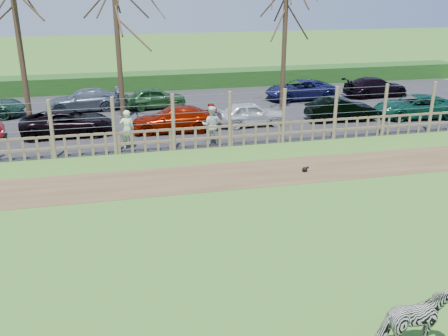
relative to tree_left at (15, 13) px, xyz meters
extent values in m
plane|color=#5D9142|center=(6.50, -12.50, -5.62)|extent=(120.00, 120.00, 0.00)
cube|color=brown|center=(6.50, -8.00, -5.61)|extent=(34.00, 2.80, 0.01)
cube|color=#232326|center=(6.50, 2.00, -5.60)|extent=(44.00, 13.00, 0.04)
cube|color=#1E4716|center=(6.50, 9.00, -5.07)|extent=(46.00, 2.00, 1.10)
cube|color=brown|center=(6.50, -4.50, -5.17)|extent=(30.00, 0.06, 0.10)
cube|color=brown|center=(6.50, -4.50, -4.67)|extent=(30.00, 0.06, 0.10)
cylinder|color=brown|center=(1.50, -4.50, -4.37)|extent=(0.16, 0.16, 2.50)
cylinder|color=brown|center=(4.00, -4.50, -4.37)|extent=(0.16, 0.16, 2.50)
cylinder|color=brown|center=(6.50, -4.50, -4.37)|extent=(0.16, 0.16, 2.50)
cylinder|color=brown|center=(9.00, -4.50, -4.37)|extent=(0.16, 0.16, 2.50)
cylinder|color=brown|center=(11.50, -4.50, -4.37)|extent=(0.16, 0.16, 2.50)
cylinder|color=brown|center=(14.00, -4.50, -4.37)|extent=(0.16, 0.16, 2.50)
cylinder|color=brown|center=(16.50, -4.50, -4.37)|extent=(0.16, 0.16, 2.50)
cylinder|color=brown|center=(19.00, -4.50, -4.37)|extent=(0.16, 0.16, 2.50)
cylinder|color=gray|center=(6.50, -4.50, -4.37)|extent=(30.00, 0.02, 0.02)
cylinder|color=gray|center=(6.50, -4.50, -3.97)|extent=(30.00, 0.02, 0.02)
cylinder|color=gray|center=(6.50, -4.50, -3.57)|extent=(30.00, 0.02, 0.02)
cylinder|color=gray|center=(6.50, -4.50, -3.22)|extent=(30.00, 0.02, 0.02)
cylinder|color=#3D2B1E|center=(0.00, 0.00, -1.87)|extent=(0.26, 0.26, 7.50)
cylinder|color=#3D2B1E|center=(4.50, 1.00, -2.37)|extent=(0.26, 0.26, 6.50)
cylinder|color=#3D2B1E|center=(13.50, 1.50, -2.12)|extent=(0.26, 0.26, 7.00)
imported|color=gray|center=(9.51, -18.22, -4.93)|extent=(1.73, 1.00, 1.37)
imported|color=#C5ECA9|center=(4.54, -3.89, -4.71)|extent=(0.66, 0.46, 1.72)
imported|color=silver|center=(8.26, -3.99, -4.71)|extent=(0.99, 0.86, 1.72)
sphere|color=black|center=(11.11, -8.25, -5.52)|extent=(0.20, 0.20, 0.20)
sphere|color=black|center=(11.23, -8.25, -5.45)|extent=(0.10, 0.10, 0.10)
imported|color=black|center=(1.86, -1.18, -4.98)|extent=(4.33, 2.02, 1.20)
imported|color=#841200|center=(6.84, -1.65, -4.98)|extent=(4.24, 1.96, 1.20)
imported|color=silver|center=(10.82, -1.46, -4.98)|extent=(3.55, 1.49, 1.20)
imported|color=black|center=(15.70, -1.58, -4.98)|extent=(3.70, 1.45, 1.20)
imported|color=#0D4834|center=(19.88, -1.86, -4.98)|extent=(4.51, 2.44, 1.20)
imported|color=slate|center=(2.42, 3.65, -4.98)|extent=(4.21, 1.87, 1.20)
imported|color=#245426|center=(6.41, 3.31, -4.98)|extent=(3.65, 1.77, 1.20)
imported|color=#161847|center=(15.40, 3.67, -4.98)|extent=(4.42, 2.23, 1.20)
imported|color=black|center=(20.41, 3.39, -4.98)|extent=(4.20, 1.86, 1.20)
camera|label=1|loc=(4.07, -25.22, 1.35)|focal=40.00mm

